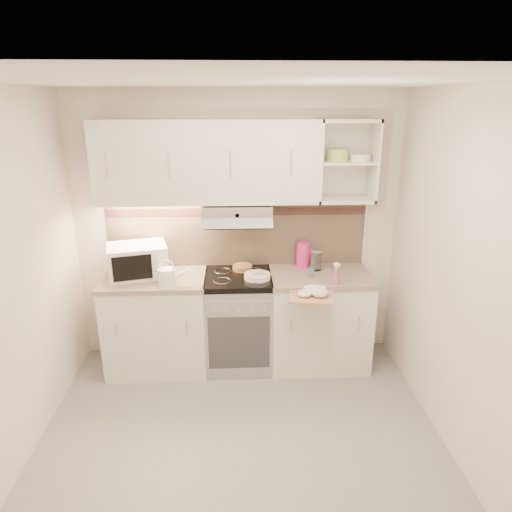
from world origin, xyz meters
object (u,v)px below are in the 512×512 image
(plate_stack, at_px, (257,276))
(electric_range, at_px, (239,320))
(microwave, at_px, (137,260))
(pink_pitcher, at_px, (303,255))
(spray_bottle, at_px, (336,275))
(cutting_board, at_px, (311,296))
(watering_can, at_px, (168,277))
(glass_jar, at_px, (316,260))

(plate_stack, bearing_deg, electric_range, 155.55)
(microwave, bearing_deg, plate_stack, -21.49)
(plate_stack, bearing_deg, pink_pitcher, 32.04)
(pink_pitcher, height_order, spray_bottle, pink_pitcher)
(cutting_board, bearing_deg, pink_pitcher, 97.75)
(microwave, height_order, pink_pitcher, microwave)
(microwave, relative_size, plate_stack, 2.51)
(plate_stack, height_order, spray_bottle, spray_bottle)
(watering_can, relative_size, glass_jar, 1.43)
(electric_range, bearing_deg, plate_stack, -24.45)
(microwave, xyz_separation_m, pink_pitcher, (1.51, 0.15, -0.02))
(spray_bottle, distance_m, cutting_board, 0.33)
(watering_can, distance_m, plate_stack, 0.78)
(spray_bottle, height_order, cutting_board, spray_bottle)
(electric_range, bearing_deg, pink_pitcher, 18.07)
(plate_stack, relative_size, cutting_board, 0.65)
(electric_range, xyz_separation_m, plate_stack, (0.17, -0.08, 0.47))
(plate_stack, bearing_deg, watering_can, -169.50)
(microwave, bearing_deg, cutting_board, -31.84)
(pink_pitcher, bearing_deg, microwave, -175.74)
(glass_jar, bearing_deg, cutting_board, -103.97)
(microwave, distance_m, watering_can, 0.41)
(pink_pitcher, relative_size, cutting_board, 0.67)
(glass_jar, xyz_separation_m, cutting_board, (-0.13, -0.52, -0.13))
(pink_pitcher, height_order, glass_jar, pink_pitcher)
(electric_range, height_order, pink_pitcher, pink_pitcher)
(electric_range, height_order, plate_stack, plate_stack)
(watering_can, xyz_separation_m, pink_pitcher, (1.20, 0.42, 0.03))
(electric_range, xyz_separation_m, watering_can, (-0.59, -0.22, 0.54))
(cutting_board, bearing_deg, glass_jar, 85.43)
(pink_pitcher, bearing_deg, watering_can, -162.27)
(watering_can, bearing_deg, microwave, 129.07)
(spray_bottle, bearing_deg, cutting_board, -158.67)
(pink_pitcher, distance_m, cutting_board, 0.63)
(microwave, relative_size, glass_jar, 2.91)
(electric_range, height_order, microwave, microwave)
(spray_bottle, bearing_deg, electric_range, 148.60)
(microwave, xyz_separation_m, glass_jar, (1.62, 0.06, -0.04))
(microwave, height_order, plate_stack, microwave)
(watering_can, height_order, spray_bottle, watering_can)
(watering_can, xyz_separation_m, spray_bottle, (1.43, -0.00, -0.01))
(pink_pitcher, xyz_separation_m, spray_bottle, (0.23, -0.42, -0.04))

